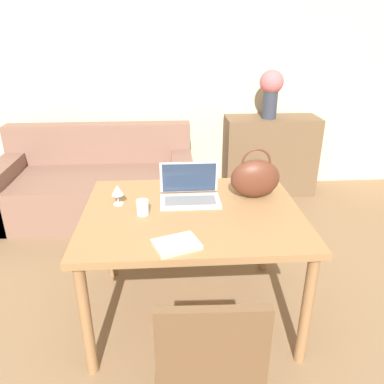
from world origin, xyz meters
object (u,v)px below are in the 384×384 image
couch (98,185)px  drinking_glass (143,207)px  chair (209,355)px  laptop (190,190)px  handbag (255,178)px  flower_vase (271,89)px  wine_glass (117,191)px

couch → drinking_glass: drinking_glass is taller
chair → drinking_glass: (-0.30, 0.80, 0.30)m
laptop → handbag: (0.41, 0.00, 0.07)m
chair → flower_vase: bearing=73.1°
laptop → handbag: bearing=0.3°
chair → wine_glass: size_ratio=6.83×
laptop → handbag: handbag is taller
drinking_glass → wine_glass: bearing=137.8°
chair → handbag: (0.39, 0.99, 0.38)m
laptop → wine_glass: bearing=-173.1°
drinking_glass → couch: bearing=109.5°
chair → handbag: handbag is taller
couch → wine_glass: 1.60m
drinking_glass → flower_vase: flower_vase is taller
couch → laptop: bearing=-58.8°
drinking_glass → chair: bearing=-69.4°
laptop → couch: bearing=121.2°
couch → wine_glass: bearing=-74.3°
chair → couch: 2.54m
wine_glass → flower_vase: flower_vase is taller
couch → flower_vase: (1.78, 0.34, 0.88)m
laptop → flower_vase: 1.99m
couch → drinking_glass: 1.75m
couch → laptop: (0.84, -1.39, 0.53)m
wine_glass → handbag: handbag is taller
drinking_glass → flower_vase: size_ratio=0.18×
drinking_glass → flower_vase: (1.22, 1.92, 0.36)m
wine_glass → drinking_glass: bearing=-42.2°
wine_glass → flower_vase: size_ratio=0.25×
flower_vase → handbag: bearing=-107.1°
drinking_glass → wine_glass: (-0.15, 0.14, 0.04)m
couch → drinking_glass: (0.56, -1.58, 0.51)m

